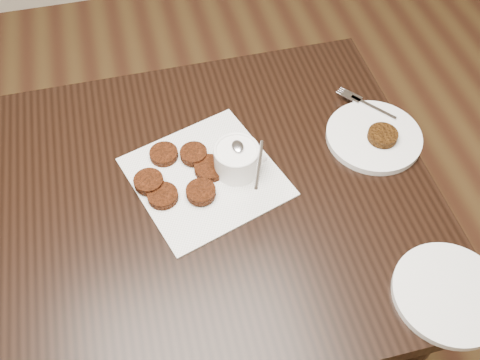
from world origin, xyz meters
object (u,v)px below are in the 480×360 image
Objects in this scene: plate_with_patty at (374,134)px; plate_empty at (450,294)px; sauce_ramekin at (236,149)px; napkin at (206,177)px; table at (154,292)px.

plate_empty is at bearing -91.98° from plate_with_patty.
plate_empty is (0.31, -0.38, -0.06)m from sauce_ramekin.
plate_with_patty is (0.39, 0.02, 0.01)m from napkin.
plate_empty is (0.54, -0.33, 0.38)m from table.
table is 0.74m from plate_empty.
sauce_ramekin is 0.62× the size of plate_with_patty.
napkin is 1.39× the size of plate_empty.
sauce_ramekin is at bearing 12.04° from table.
plate_with_patty is 0.39m from plate_empty.
sauce_ramekin reaches higher than table.
napkin is 0.39m from plate_with_patty.
plate_with_patty is at bearing 88.02° from plate_empty.
napkin is at bearing -177.85° from sauce_ramekin.
sauce_ramekin is 0.64× the size of plate_empty.
plate_with_patty reaches higher than napkin.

